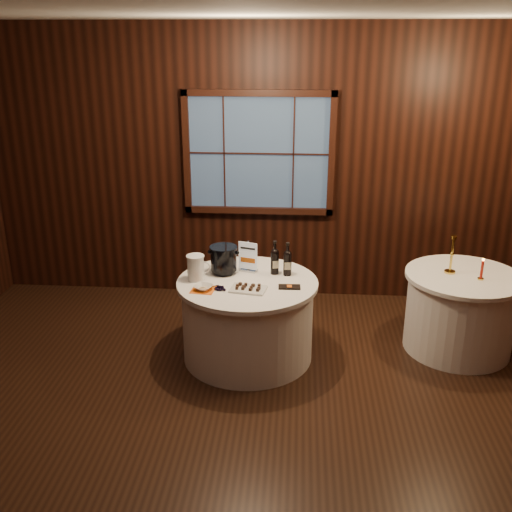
# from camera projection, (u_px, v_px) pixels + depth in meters

# --- Properties ---
(ground) EXTENTS (6.00, 6.00, 0.00)m
(ground) POSITION_uv_depth(u_px,v_px,m) (237.00, 419.00, 4.74)
(ground) COLOR black
(ground) RESTS_ON ground
(back_wall) EXTENTS (6.00, 0.10, 3.00)m
(back_wall) POSITION_uv_depth(u_px,v_px,m) (259.00, 163.00, 6.52)
(back_wall) COLOR black
(back_wall) RESTS_ON ground
(main_table) EXTENTS (1.28, 1.28, 0.77)m
(main_table) POSITION_uv_depth(u_px,v_px,m) (248.00, 319.00, 5.54)
(main_table) COLOR white
(main_table) RESTS_ON ground
(side_table) EXTENTS (1.08, 1.08, 0.77)m
(side_table) POSITION_uv_depth(u_px,v_px,m) (460.00, 312.00, 5.68)
(side_table) COLOR white
(side_table) RESTS_ON ground
(sign_stand) EXTENTS (0.18, 0.13, 0.30)m
(sign_stand) POSITION_uv_depth(u_px,v_px,m) (248.00, 261.00, 5.59)
(sign_stand) COLOR #B2B2B9
(sign_stand) RESTS_ON main_table
(port_bottle_left) EXTENTS (0.08, 0.09, 0.32)m
(port_bottle_left) POSITION_uv_depth(u_px,v_px,m) (275.00, 260.00, 5.52)
(port_bottle_left) COLOR black
(port_bottle_left) RESTS_ON main_table
(port_bottle_right) EXTENTS (0.08, 0.08, 0.32)m
(port_bottle_right) POSITION_uv_depth(u_px,v_px,m) (287.00, 261.00, 5.49)
(port_bottle_right) COLOR black
(port_bottle_right) RESTS_ON main_table
(ice_bucket) EXTENTS (0.26, 0.26, 0.26)m
(ice_bucket) POSITION_uv_depth(u_px,v_px,m) (224.00, 259.00, 5.54)
(ice_bucket) COLOR black
(ice_bucket) RESTS_ON main_table
(chocolate_plate) EXTENTS (0.34, 0.25, 0.04)m
(chocolate_plate) POSITION_uv_depth(u_px,v_px,m) (248.00, 288.00, 5.21)
(chocolate_plate) COLOR silver
(chocolate_plate) RESTS_ON main_table
(chocolate_box) EXTENTS (0.20, 0.10, 0.02)m
(chocolate_box) POSITION_uv_depth(u_px,v_px,m) (289.00, 287.00, 5.26)
(chocolate_box) COLOR black
(chocolate_box) RESTS_ON main_table
(grape_bunch) EXTENTS (0.17, 0.10, 0.04)m
(grape_bunch) POSITION_uv_depth(u_px,v_px,m) (220.00, 287.00, 5.22)
(grape_bunch) COLOR black
(grape_bunch) RESTS_ON main_table
(glass_pitcher) EXTENTS (0.22, 0.16, 0.23)m
(glass_pitcher) POSITION_uv_depth(u_px,v_px,m) (196.00, 268.00, 5.39)
(glass_pitcher) COLOR white
(glass_pitcher) RESTS_ON main_table
(orange_napkin) EXTENTS (0.22, 0.22, 0.00)m
(orange_napkin) POSITION_uv_depth(u_px,v_px,m) (203.00, 290.00, 5.22)
(orange_napkin) COLOR orange
(orange_napkin) RESTS_ON main_table
(cracker_bowl) EXTENTS (0.21, 0.21, 0.04)m
(cracker_bowl) POSITION_uv_depth(u_px,v_px,m) (203.00, 287.00, 5.21)
(cracker_bowl) COLOR silver
(cracker_bowl) RESTS_ON orange_napkin
(brass_candlestick) EXTENTS (0.10, 0.10, 0.36)m
(brass_candlestick) POSITION_uv_depth(u_px,v_px,m) (451.00, 260.00, 5.55)
(brass_candlestick) COLOR gold
(brass_candlestick) RESTS_ON side_table
(red_candle) EXTENTS (0.06, 0.06, 0.21)m
(red_candle) POSITION_uv_depth(u_px,v_px,m) (482.00, 271.00, 5.41)
(red_candle) COLOR gold
(red_candle) RESTS_ON side_table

